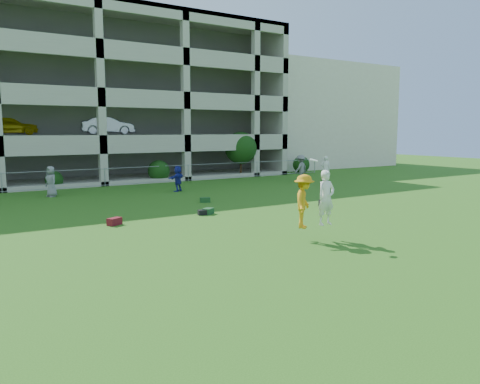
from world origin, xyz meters
TOP-DOWN VIEW (x-y plane):
  - ground at (0.00, 0.00)m, footprint 100.00×100.00m
  - stucco_building at (23.00, 28.00)m, footprint 16.00×14.00m
  - bystander_c at (-3.89, 15.83)m, footprint 0.76×0.94m
  - bystander_d at (2.91, 14.18)m, footprint 1.44×1.14m
  - bystander_e at (13.98, 13.38)m, footprint 0.78×0.77m
  - bystander_f at (12.57, 14.40)m, footprint 1.37×1.01m
  - bag_red_a at (-3.44, 6.37)m, footprint 0.63×0.52m
  - bag_black_b at (0.43, 6.44)m, footprint 0.44×0.32m
  - bag_green_c at (0.72, 6.49)m, footprint 0.61×0.57m
  - crate_d at (6.39, 5.39)m, footprint 0.46×0.46m
  - bag_green_g at (2.20, 9.49)m, footprint 0.57×0.46m
  - frisbee_contest at (1.20, 0.43)m, footprint 1.68×1.25m
  - parking_garage at (-0.01, 27.70)m, footprint 30.00×14.00m
  - fence at (0.00, 19.00)m, footprint 36.06×0.06m
  - shrub_row at (4.59, 19.70)m, footprint 34.38×2.52m

SIDE VIEW (x-z plane):
  - ground at x=0.00m, z-range 0.00..0.00m
  - bag_black_b at x=0.43m, z-range 0.00..0.22m
  - bag_green_g at x=2.20m, z-range 0.00..0.25m
  - bag_green_c at x=0.72m, z-range 0.00..0.26m
  - bag_red_a at x=-3.44m, z-range 0.00..0.28m
  - crate_d at x=6.39m, z-range 0.00..0.30m
  - fence at x=0.00m, z-range 0.01..1.21m
  - bystander_d at x=2.91m, z-range 0.00..1.53m
  - bystander_c at x=-3.89m, z-range 0.00..1.68m
  - bystander_e at x=13.98m, z-range 0.00..1.82m
  - bystander_f at x=12.57m, z-range 0.00..1.89m
  - frisbee_contest at x=1.20m, z-range 0.18..2.49m
  - shrub_row at x=4.59m, z-range -0.24..3.26m
  - stucco_building at x=23.00m, z-range 0.00..10.00m
  - parking_garage at x=-0.01m, z-range 0.01..12.01m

